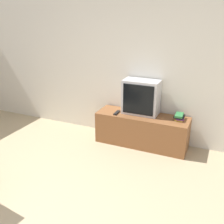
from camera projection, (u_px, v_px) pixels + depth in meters
wall_back at (100, 60)px, 4.52m from camera, size 9.00×0.06×2.60m
tv_stand at (142, 130)px, 4.32m from camera, size 1.49×0.47×0.52m
television at (141, 97)px, 4.21m from camera, size 0.58×0.32×0.56m
book_stack at (180, 117)px, 4.03m from camera, size 0.16×0.22×0.09m
remote_on_stand at (117, 113)px, 4.30m from camera, size 0.05×0.19×0.02m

